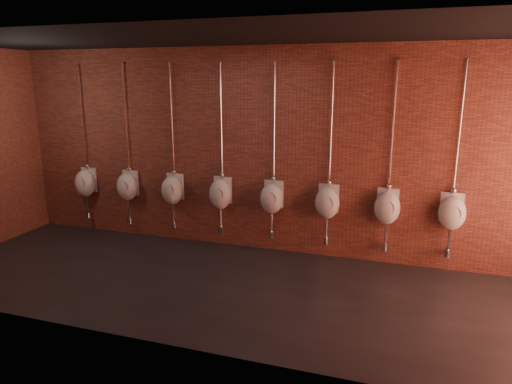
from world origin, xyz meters
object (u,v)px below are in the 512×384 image
at_px(urinal_1, 127,186).
at_px(urinal_2, 172,189).
at_px(urinal_5, 327,202).
at_px(urinal_3, 220,193).
at_px(urinal_6, 387,207).
at_px(urinal_7, 452,212).
at_px(urinal_4, 272,197).
at_px(urinal_0, 85,182).

relative_size(urinal_1, urinal_2, 1.00).
bearing_deg(urinal_1, urinal_5, 0.00).
xyz_separation_m(urinal_3, urinal_6, (2.60, 0.00, 0.00)).
xyz_separation_m(urinal_3, urinal_7, (3.47, 0.00, 0.00)).
bearing_deg(urinal_7, urinal_4, 180.00).
height_order(urinal_4, urinal_5, same).
xyz_separation_m(urinal_1, urinal_2, (0.87, 0.00, 0.00)).
relative_size(urinal_4, urinal_5, 1.00).
relative_size(urinal_3, urinal_5, 1.00).
height_order(urinal_4, urinal_6, same).
distance_m(urinal_2, urinal_6, 3.47).
xyz_separation_m(urinal_2, urinal_4, (1.74, 0.00, 0.00)).
bearing_deg(urinal_4, urinal_6, 0.00).
xyz_separation_m(urinal_0, urinal_2, (1.74, 0.00, 0.00)).
xyz_separation_m(urinal_1, urinal_3, (1.74, 0.00, 0.00)).
height_order(urinal_2, urinal_4, same).
relative_size(urinal_3, urinal_4, 1.00).
bearing_deg(urinal_6, urinal_3, 180.00).
xyz_separation_m(urinal_3, urinal_4, (0.87, 0.00, 0.00)).
bearing_deg(urinal_3, urinal_0, 180.00).
bearing_deg(urinal_0, urinal_1, 0.00).
bearing_deg(urinal_4, urinal_0, 180.00).
bearing_deg(urinal_1, urinal_6, 0.00).
relative_size(urinal_6, urinal_7, 1.00).
height_order(urinal_0, urinal_4, same).
xyz_separation_m(urinal_0, urinal_4, (3.47, 0.00, 0.00)).
bearing_deg(urinal_4, urinal_7, 0.00).
height_order(urinal_1, urinal_5, same).
bearing_deg(urinal_0, urinal_6, 0.00).
height_order(urinal_5, urinal_7, same).
bearing_deg(urinal_7, urinal_6, 180.00).
relative_size(urinal_2, urinal_6, 1.00).
height_order(urinal_3, urinal_4, same).
xyz_separation_m(urinal_2, urinal_6, (3.47, 0.00, 0.00)).
relative_size(urinal_2, urinal_3, 1.00).
xyz_separation_m(urinal_1, urinal_6, (4.34, 0.00, 0.00)).
bearing_deg(urinal_6, urinal_1, 180.00).
bearing_deg(urinal_7, urinal_2, 180.00).
distance_m(urinal_5, urinal_7, 1.74).
xyz_separation_m(urinal_3, urinal_5, (1.74, 0.00, 0.00)).
bearing_deg(urinal_3, urinal_7, 0.00).
bearing_deg(urinal_2, urinal_3, 0.00).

